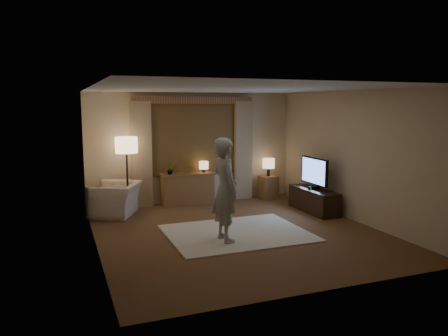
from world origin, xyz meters
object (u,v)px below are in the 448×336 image
sideboard (188,190)px  person (225,190)px  tv_stand (314,200)px  side_table (268,187)px  armchair (115,199)px

sideboard → person: person is taller
sideboard → tv_stand: (2.37, -1.65, -0.10)m
sideboard → side_table: 2.08m
side_table → person: person is taller
sideboard → person: bearing=-93.7°
armchair → tv_stand: (4.09, -1.21, -0.09)m
armchair → person: (1.52, -2.48, 0.56)m
sideboard → person: 2.98m
tv_stand → sideboard: bearing=145.2°
tv_stand → person: bearing=-153.7°
sideboard → side_table: (2.08, -0.05, -0.07)m
sideboard → armchair: sideboard is taller
armchair → tv_stand: size_ratio=0.75×
armchair → side_table: (3.79, 0.39, -0.06)m
person → side_table: bearing=-40.6°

